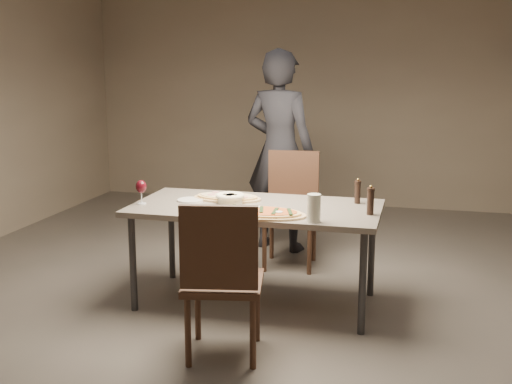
% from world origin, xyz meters
% --- Properties ---
extents(room, '(7.00, 7.00, 7.00)m').
position_xyz_m(room, '(0.00, 0.00, 1.40)').
color(room, '#5B544E').
rests_on(room, ground).
extents(dining_table, '(1.80, 0.90, 0.75)m').
position_xyz_m(dining_table, '(0.00, 0.00, 0.69)').
color(dining_table, slate).
rests_on(dining_table, ground).
extents(zucchini_pizza, '(0.63, 0.35, 0.05)m').
position_xyz_m(zucchini_pizza, '(0.11, -0.28, 0.77)').
color(zucchini_pizza, tan).
rests_on(zucchini_pizza, dining_table).
extents(ham_pizza, '(0.53, 0.29, 0.04)m').
position_xyz_m(ham_pizza, '(-0.26, 0.15, 0.77)').
color(ham_pizza, tan).
rests_on(ham_pizza, dining_table).
extents(bread_basket, '(0.21, 0.21, 0.08)m').
position_xyz_m(bread_basket, '(-0.20, 0.00, 0.80)').
color(bread_basket, beige).
rests_on(bread_basket, dining_table).
extents(oil_dish, '(0.13, 0.13, 0.02)m').
position_xyz_m(oil_dish, '(-0.08, -0.25, 0.76)').
color(oil_dish, white).
rests_on(oil_dish, dining_table).
extents(pepper_mill_left, '(0.05, 0.05, 0.19)m').
position_xyz_m(pepper_mill_left, '(0.71, 0.25, 0.84)').
color(pepper_mill_left, black).
rests_on(pepper_mill_left, dining_table).
extents(pepper_mill_right, '(0.05, 0.05, 0.21)m').
position_xyz_m(pepper_mill_right, '(0.83, -0.08, 0.85)').
color(pepper_mill_right, black).
rests_on(pepper_mill_right, dining_table).
extents(carafe, '(0.09, 0.09, 0.19)m').
position_xyz_m(carafe, '(0.49, -0.37, 0.84)').
color(carafe, silver).
rests_on(carafe, dining_table).
extents(wine_glass, '(0.08, 0.08, 0.18)m').
position_xyz_m(wine_glass, '(-0.83, -0.16, 0.87)').
color(wine_glass, silver).
rests_on(wine_glass, dining_table).
extents(side_plate, '(0.19, 0.19, 0.01)m').
position_xyz_m(side_plate, '(-0.52, 0.02, 0.76)').
color(side_plate, white).
rests_on(side_plate, dining_table).
extents(chair_near, '(0.55, 0.55, 0.99)m').
position_xyz_m(chair_near, '(0.04, -0.96, 0.56)').
color(chair_near, '#40271B').
rests_on(chair_near, ground).
extents(chair_far, '(0.50, 0.50, 1.00)m').
position_xyz_m(chair_far, '(0.06, 1.01, 0.56)').
color(chair_far, '#40271B').
rests_on(chair_far, ground).
extents(diner, '(0.78, 0.61, 1.90)m').
position_xyz_m(diner, '(-0.14, 1.44, 0.95)').
color(diner, black).
rests_on(diner, ground).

